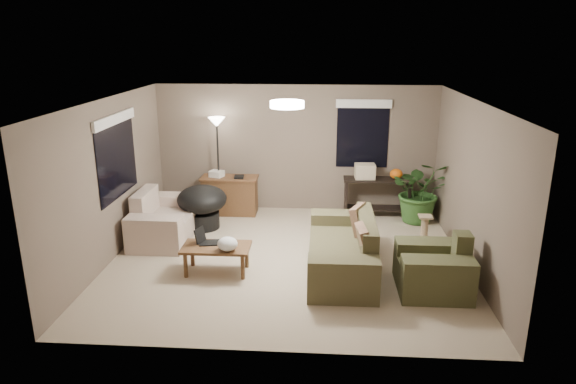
# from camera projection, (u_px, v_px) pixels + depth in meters

# --- Properties ---
(room_shell) EXTENTS (5.50, 5.50, 5.50)m
(room_shell) POSITION_uv_depth(u_px,v_px,m) (287.00, 183.00, 7.77)
(room_shell) COLOR tan
(room_shell) RESTS_ON ground
(main_sofa) EXTENTS (0.95, 2.20, 0.85)m
(main_sofa) POSITION_uv_depth(u_px,v_px,m) (344.00, 252.00, 7.67)
(main_sofa) COLOR #47432B
(main_sofa) RESTS_ON ground
(throw_pillows) EXTENTS (0.39, 1.39, 0.47)m
(throw_pillows) POSITION_uv_depth(u_px,v_px,m) (362.00, 230.00, 7.55)
(throw_pillows) COLOR #8C7251
(throw_pillows) RESTS_ON main_sofa
(loveseat) EXTENTS (0.90, 1.60, 0.85)m
(loveseat) POSITION_uv_depth(u_px,v_px,m) (164.00, 221.00, 8.92)
(loveseat) COLOR #BEB3A3
(loveseat) RESTS_ON ground
(armchair) EXTENTS (0.95, 1.00, 0.85)m
(armchair) POSITION_uv_depth(u_px,v_px,m) (434.00, 270.00, 7.07)
(armchair) COLOR brown
(armchair) RESTS_ON ground
(coffee_table) EXTENTS (1.00, 0.55, 0.42)m
(coffee_table) POSITION_uv_depth(u_px,v_px,m) (216.00, 250.00, 7.58)
(coffee_table) COLOR brown
(coffee_table) RESTS_ON ground
(laptop) EXTENTS (0.41, 0.28, 0.24)m
(laptop) POSITION_uv_depth(u_px,v_px,m) (206.00, 239.00, 7.65)
(laptop) COLOR black
(laptop) RESTS_ON coffee_table
(plastic_bag) EXTENTS (0.37, 0.36, 0.20)m
(plastic_bag) POSITION_uv_depth(u_px,v_px,m) (228.00, 244.00, 7.38)
(plastic_bag) COLOR white
(plastic_bag) RESTS_ON coffee_table
(desk) EXTENTS (1.10, 0.50, 0.75)m
(desk) POSITION_uv_depth(u_px,v_px,m) (230.00, 195.00, 10.12)
(desk) COLOR brown
(desk) RESTS_ON ground
(desk_papers) EXTENTS (0.70, 0.30, 0.12)m
(desk_papers) POSITION_uv_depth(u_px,v_px,m) (221.00, 174.00, 10.00)
(desk_papers) COLOR silver
(desk_papers) RESTS_ON desk
(console_table) EXTENTS (1.30, 0.40, 0.75)m
(console_table) POSITION_uv_depth(u_px,v_px,m) (377.00, 194.00, 9.99)
(console_table) COLOR black
(console_table) RESTS_ON ground
(pumpkin) EXTENTS (0.31, 0.31, 0.20)m
(pumpkin) POSITION_uv_depth(u_px,v_px,m) (396.00, 174.00, 9.85)
(pumpkin) COLOR orange
(pumpkin) RESTS_ON console_table
(cardboard_box) EXTENTS (0.39, 0.30, 0.28)m
(cardboard_box) POSITION_uv_depth(u_px,v_px,m) (365.00, 171.00, 9.87)
(cardboard_box) COLOR beige
(cardboard_box) RESTS_ON console_table
(papasan_chair) EXTENTS (1.11, 1.11, 0.80)m
(papasan_chair) POSITION_uv_depth(u_px,v_px,m) (202.00, 204.00, 9.33)
(papasan_chair) COLOR black
(papasan_chair) RESTS_ON ground
(floor_lamp) EXTENTS (0.32, 0.32, 1.91)m
(floor_lamp) POSITION_uv_depth(u_px,v_px,m) (217.00, 134.00, 9.82)
(floor_lamp) COLOR black
(floor_lamp) RESTS_ON ground
(ceiling_fixture) EXTENTS (0.50, 0.50, 0.10)m
(ceiling_fixture) POSITION_uv_depth(u_px,v_px,m) (287.00, 104.00, 7.43)
(ceiling_fixture) COLOR white
(ceiling_fixture) RESTS_ON room_shell
(houseplant) EXTENTS (1.10, 1.22, 0.95)m
(houseplant) POSITION_uv_depth(u_px,v_px,m) (420.00, 198.00, 9.65)
(houseplant) COLOR #2D5923
(houseplant) RESTS_ON ground
(cat_scratching_post) EXTENTS (0.32, 0.32, 0.50)m
(cat_scratching_post) POSITION_uv_depth(u_px,v_px,m) (424.00, 232.00, 8.68)
(cat_scratching_post) COLOR tan
(cat_scratching_post) RESTS_ON ground
(window_left) EXTENTS (0.05, 1.56, 1.33)m
(window_left) POSITION_uv_depth(u_px,v_px,m) (116.00, 142.00, 8.08)
(window_left) COLOR black
(window_left) RESTS_ON room_shell
(window_back) EXTENTS (1.06, 0.05, 1.33)m
(window_back) POSITION_uv_depth(u_px,v_px,m) (363.00, 123.00, 9.90)
(window_back) COLOR black
(window_back) RESTS_ON room_shell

